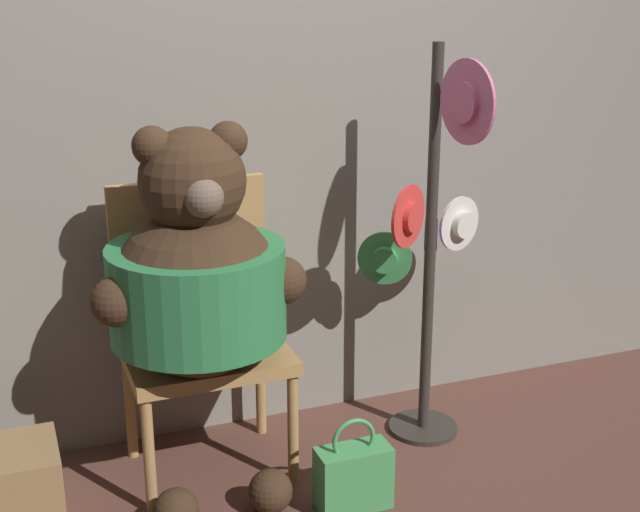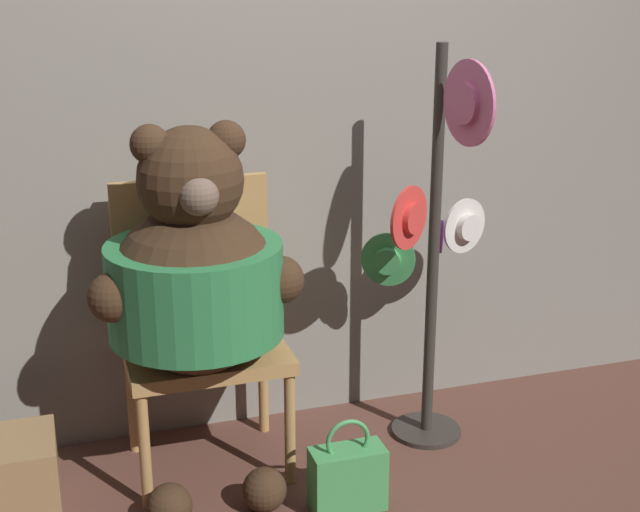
# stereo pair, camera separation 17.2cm
# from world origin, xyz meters

# --- Properties ---
(ground_plane) EXTENTS (14.00, 14.00, 0.00)m
(ground_plane) POSITION_xyz_m (0.00, 0.00, 0.00)
(ground_plane) COLOR brown
(wall_back) EXTENTS (8.00, 0.10, 2.47)m
(wall_back) POSITION_xyz_m (0.00, 0.59, 1.24)
(wall_back) COLOR gray
(wall_back) RESTS_ON ground_plane
(chair) EXTENTS (0.58, 0.46, 1.07)m
(chair) POSITION_xyz_m (-0.45, 0.31, 0.57)
(chair) COLOR #B2844C
(chair) RESTS_ON ground_plane
(teddy_bear) EXTENTS (0.74, 0.65, 1.32)m
(teddy_bear) POSITION_xyz_m (-0.48, 0.14, 0.78)
(teddy_bear) COLOR #3D2819
(teddy_bear) RESTS_ON ground_plane
(hat_display_rack) EXTENTS (0.51, 0.55, 1.55)m
(hat_display_rack) POSITION_xyz_m (0.43, 0.19, 0.80)
(hat_display_rack) COLOR #332D28
(hat_display_rack) RESTS_ON ground_plane
(handbag_on_ground) EXTENTS (0.26, 0.12, 0.34)m
(handbag_on_ground) POSITION_xyz_m (-0.04, -0.20, 0.12)
(handbag_on_ground) COLOR #479E56
(handbag_on_ground) RESTS_ON ground_plane
(wooden_crate) EXTENTS (0.30, 0.30, 0.30)m
(wooden_crate) POSITION_xyz_m (-1.14, 0.09, 0.15)
(wooden_crate) COLOR #937047
(wooden_crate) RESTS_ON ground_plane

